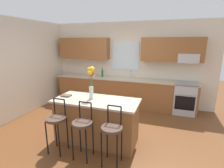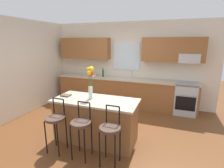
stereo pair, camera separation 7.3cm
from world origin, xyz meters
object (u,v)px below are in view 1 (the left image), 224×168
at_px(cookbook, 66,96).
at_px(bottle_olive_oil, 102,73).
at_px(flower_vase, 91,79).
at_px(fruit_bowl_oranges, 92,75).
at_px(oven_range, 184,98).
at_px(bar_stool_far, 112,131).
at_px(bar_stool_middle, 83,126).
at_px(kitchen_island, 97,120).
at_px(bar_stool_near, 56,121).

bearing_deg(cookbook, bottle_olive_oil, 91.27).
bearing_deg(flower_vase, fruit_bowl_oranges, 115.07).
relative_size(oven_range, fruit_bowl_oranges, 3.83).
height_order(oven_range, bar_stool_far, bar_stool_far).
distance_m(oven_range, bar_stool_middle, 3.35).
relative_size(kitchen_island, fruit_bowl_oranges, 7.31).
distance_m(kitchen_island, bar_stool_near, 0.83).
bearing_deg(flower_vase, bottle_olive_oil, 106.32).
height_order(oven_range, flower_vase, flower_vase).
relative_size(cookbook, bottle_olive_oil, 0.65).
height_order(oven_range, bar_stool_near, bar_stool_near).
bearing_deg(bar_stool_near, bar_stool_far, 0.00).
bearing_deg(bar_stool_middle, bar_stool_near, 180.00).
relative_size(flower_vase, bottle_olive_oil, 2.19).
bearing_deg(bottle_olive_oil, fruit_bowl_oranges, 180.00).
distance_m(bar_stool_near, cookbook, 0.69).
distance_m(oven_range, flower_vase, 3.05).
bearing_deg(bar_stool_near, fruit_bowl_oranges, 101.80).
height_order(flower_vase, cookbook, flower_vase).
xyz_separation_m(bar_stool_middle, bar_stool_far, (0.55, 0.00, 0.00)).
relative_size(bar_stool_far, bottle_olive_oil, 3.37).
bearing_deg(oven_range, cookbook, -139.43).
distance_m(bar_stool_middle, flower_vase, 0.96).
distance_m(bar_stool_middle, fruit_bowl_oranges, 3.05).
distance_m(kitchen_island, bar_stool_middle, 0.63).
distance_m(bar_stool_middle, bar_stool_far, 0.55).
distance_m(oven_range, bottle_olive_oil, 2.67).
bearing_deg(kitchen_island, bar_stool_near, -132.43).
bearing_deg(bar_stool_far, bar_stool_middle, 180.00).
height_order(bar_stool_far, cookbook, bar_stool_far).
distance_m(bar_stool_far, cookbook, 1.42).
distance_m(bar_stool_far, bottle_olive_oil, 3.13).
bearing_deg(kitchen_island, flower_vase, 166.34).
relative_size(kitchen_island, cookbook, 8.77).
height_order(bar_stool_near, flower_vase, flower_vase).
xyz_separation_m(bar_stool_middle, bottle_olive_oil, (-0.76, 2.81, 0.41)).
height_order(fruit_bowl_oranges, bottle_olive_oil, bottle_olive_oil).
bearing_deg(cookbook, kitchen_island, 0.29).
bearing_deg(cookbook, oven_range, 40.57).
distance_m(flower_vase, cookbook, 0.72).
relative_size(bar_stool_near, bottle_olive_oil, 3.37).
bearing_deg(bar_stool_middle, flower_vase, 100.49).
xyz_separation_m(bar_stool_middle, fruit_bowl_oranges, (-1.14, 2.81, 0.33)).
height_order(oven_range, bottle_olive_oil, bottle_olive_oil).
distance_m(flower_vase, fruit_bowl_oranges, 2.44).
relative_size(kitchen_island, bar_stool_middle, 1.68).
height_order(kitchen_island, fruit_bowl_oranges, fruit_bowl_oranges).
bearing_deg(bar_stool_middle, bottle_olive_oil, 105.04).
bearing_deg(bar_stool_middle, cookbook, 139.75).
bearing_deg(bar_stool_near, cookbook, 104.67).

